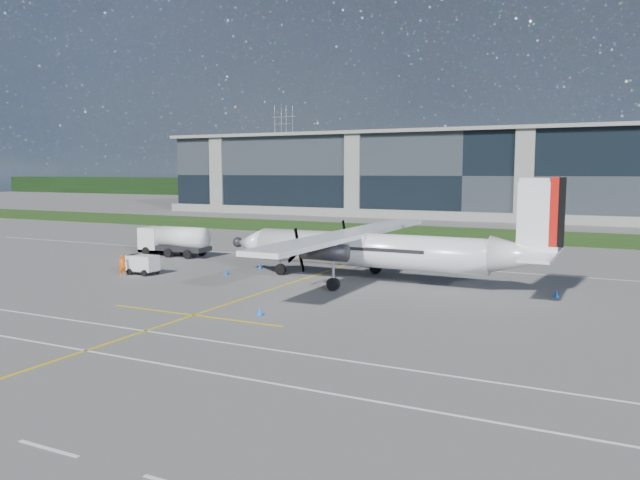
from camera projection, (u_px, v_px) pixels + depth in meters
The scene contains 16 objects.
ground at pixel (403, 237), 78.35m from camera, with size 400.00×400.00×0.00m, color #615F5C.
grass_strip at pixel (422, 232), 85.47m from camera, with size 400.00×18.00×0.04m, color #1C3F11.
terminal_building at pixel (476, 176), 113.12m from camera, with size 120.00×20.00×15.00m, color black.
tree_line at pixel (525, 191), 167.01m from camera, with size 400.00×6.00×6.00m, color black.
pylon_west at pixel (284, 151), 209.99m from camera, with size 9.00×4.60×30.00m, color gray, non-canonical shape.
yellow_taxiway_centerline at pixel (317, 274), 50.32m from camera, with size 0.20×70.00×0.01m, color yellow.
white_lane_line at pixel (41, 343), 30.29m from camera, with size 90.00×0.15×0.01m, color white.
turboprop_aircraft at pixel (380, 230), 45.88m from camera, with size 25.46×26.40×7.92m, color white, non-canonical shape.
fuel_tanker_truck at pixel (170, 241), 61.37m from camera, with size 7.79×2.53×2.92m, color silver, non-canonical shape.
baggage_tug at pixel (143, 265), 50.31m from camera, with size 2.59×1.55×1.55m, color silver, non-canonical shape.
ground_crew_person at pixel (122, 264), 49.61m from camera, with size 0.78×0.56×1.92m, color #F25907.
safety_cone_tail at pixel (556, 294), 41.18m from camera, with size 0.36×0.36×0.50m, color blue.
safety_cone_stbdwing at pixel (413, 257), 58.75m from camera, with size 0.36×0.36×0.50m, color blue.
safety_cone_nose_stbd at pixel (260, 266), 53.18m from camera, with size 0.36×0.36×0.50m, color blue.
safety_cone_nose_port at pixel (226, 272), 50.21m from camera, with size 0.36×0.36×0.50m, color blue.
safety_cone_portwing at pixel (260, 311), 36.09m from camera, with size 0.36×0.36×0.50m, color blue.
Camera 1 is at (25.31, -34.42, 8.32)m, focal length 35.00 mm.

